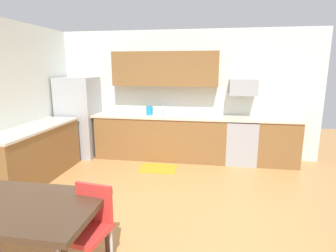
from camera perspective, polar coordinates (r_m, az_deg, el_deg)
ground_plane at (r=3.86m, az=-2.56°, el=-17.88°), size 12.00×12.00×0.00m
wall_back at (r=5.99m, az=2.61°, el=6.57°), size 5.80×0.10×2.70m
cabinet_run_back at (r=5.86m, az=-1.56°, el=-2.49°), size 2.74×0.60×0.90m
cabinet_run_back_right at (r=5.90m, az=21.74°, el=-3.27°), size 0.81×0.60×0.90m
cabinet_run_left at (r=5.27m, az=-26.01°, el=-5.44°), size 0.60×2.00×0.90m
countertop_back at (r=5.70m, az=2.15°, el=1.93°), size 4.80×0.64×0.04m
countertop_left at (r=5.16m, az=-26.49°, el=-0.45°), size 0.64×2.00×0.04m
upper_cabinets_back at (r=5.79m, az=-0.62°, el=11.84°), size 2.20×0.34×0.70m
refrigerator at (r=6.29m, az=-18.06°, el=1.77°), size 0.76×0.70×1.72m
oven_range at (r=5.79m, az=14.93°, el=-3.04°), size 0.60×0.60×0.91m
microwave at (r=5.71m, az=15.44°, el=7.80°), size 0.54×0.36×0.32m
sink_basin at (r=5.77m, az=-1.39°, el=1.64°), size 0.48×0.40×0.14m
sink_faucet at (r=5.91m, az=-1.07°, el=3.48°), size 0.02×0.02×0.24m
dining_table at (r=2.91m, az=-28.29°, el=-15.22°), size 1.40×0.90×0.72m
chair_near_table at (r=2.81m, az=-16.24°, el=-18.86°), size 0.45×0.45×0.85m
floor_mat at (r=5.38m, az=-2.07°, el=-8.84°), size 0.70×0.50×0.01m
kettle at (r=5.85m, az=-3.88°, el=3.15°), size 0.14×0.14×0.20m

